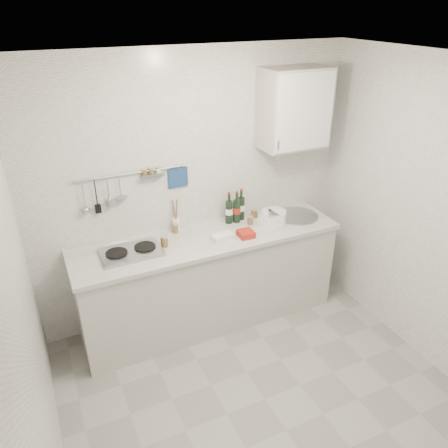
{
  "coord_description": "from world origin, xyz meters",
  "views": [
    {
      "loc": [
        -1.32,
        -2.06,
        2.82
      ],
      "look_at": [
        0.06,
        0.9,
        1.13
      ],
      "focal_mm": 35.0,
      "sensor_mm": 36.0,
      "label": 1
    }
  ],
  "objects_px": {
    "wall_cabinet": "(294,108)",
    "utensil_crock": "(176,223)",
    "plate_stack_hob": "(120,251)",
    "wine_bottles": "(236,206)",
    "plate_stack_sink": "(272,218)"
  },
  "relations": [
    {
      "from": "wall_cabinet",
      "to": "wine_bottles",
      "type": "height_order",
      "value": "wall_cabinet"
    },
    {
      "from": "wall_cabinet",
      "to": "plate_stack_hob",
      "type": "xyz_separation_m",
      "value": [
        -1.68,
        -0.06,
        -1.02
      ]
    },
    {
      "from": "utensil_crock",
      "to": "wall_cabinet",
      "type": "bearing_deg",
      "value": -6.33
    },
    {
      "from": "plate_stack_hob",
      "to": "wine_bottles",
      "type": "xyz_separation_m",
      "value": [
        1.13,
        0.11,
        0.14
      ]
    },
    {
      "from": "wine_bottles",
      "to": "plate_stack_hob",
      "type": "bearing_deg",
      "value": -174.37
    },
    {
      "from": "plate_stack_hob",
      "to": "wine_bottles",
      "type": "bearing_deg",
      "value": 5.63
    },
    {
      "from": "plate_stack_hob",
      "to": "wine_bottles",
      "type": "relative_size",
      "value": 1.04
    },
    {
      "from": "plate_stack_hob",
      "to": "plate_stack_sink",
      "type": "bearing_deg",
      "value": -2.52
    },
    {
      "from": "wall_cabinet",
      "to": "plate_stack_sink",
      "type": "distance_m",
      "value": 1.01
    },
    {
      "from": "plate_stack_sink",
      "to": "utensil_crock",
      "type": "relative_size",
      "value": 0.95
    },
    {
      "from": "plate_stack_hob",
      "to": "plate_stack_sink",
      "type": "distance_m",
      "value": 1.44
    },
    {
      "from": "wine_bottles",
      "to": "plate_stack_sink",
      "type": "bearing_deg",
      "value": -29.89
    },
    {
      "from": "wall_cabinet",
      "to": "plate_stack_sink",
      "type": "relative_size",
      "value": 2.36
    },
    {
      "from": "wine_bottles",
      "to": "utensil_crock",
      "type": "height_order",
      "value": "utensil_crock"
    },
    {
      "from": "wall_cabinet",
      "to": "utensil_crock",
      "type": "xyz_separation_m",
      "value": [
        -1.11,
        0.12,
        -0.96
      ]
    }
  ]
}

